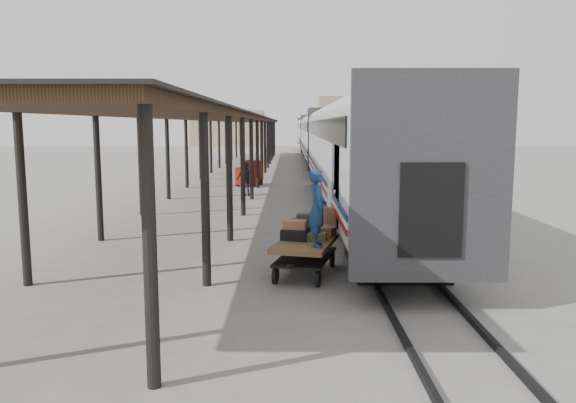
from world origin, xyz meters
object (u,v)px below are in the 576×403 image
at_px(porter, 317,208).
at_px(baggage_cart, 306,249).
at_px(pedestrian, 246,179).
at_px(luggage_tug, 250,174).

bearing_deg(porter, baggage_cart, 18.86).
xyz_separation_m(baggage_cart, porter, (0.25, -0.65, 1.11)).
relative_size(baggage_cart, pedestrian, 1.53).
xyz_separation_m(luggage_tug, porter, (3.06, -20.83, 1.07)).
distance_m(luggage_tug, pedestrian, 4.83).
relative_size(luggage_tug, porter, 1.09).
bearing_deg(pedestrian, porter, 116.99).
height_order(baggage_cart, luggage_tug, luggage_tug).
bearing_deg(luggage_tug, pedestrian, -65.80).
bearing_deg(luggage_tug, baggage_cart, -59.99).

